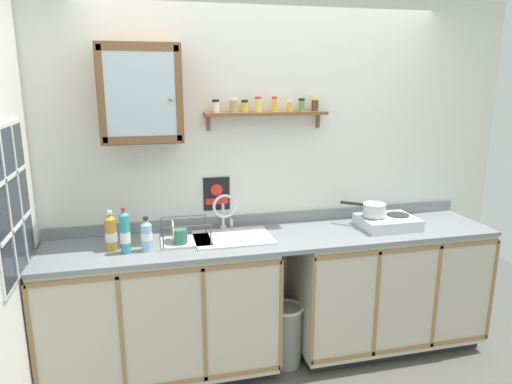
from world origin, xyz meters
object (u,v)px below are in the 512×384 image
(sink, at_px, (232,241))
(mug, at_px, (180,237))
(hot_plate_stove, at_px, (387,222))
(bottle_water_blue_2, at_px, (147,235))
(warning_sign, at_px, (217,194))
(dish_rack, at_px, (184,239))
(saucepan, at_px, (374,209))
(bottle_juice_amber_0, at_px, (111,233))
(bottle_detergent_teal_1, at_px, (125,233))
(wall_cabinet, at_px, (141,94))
(trash_bin, at_px, (286,334))

(sink, xyz_separation_m, mug, (-0.35, -0.06, 0.08))
(hot_plate_stove, xyz_separation_m, bottle_water_blue_2, (-1.71, -0.07, 0.06))
(bottle_water_blue_2, relative_size, warning_sign, 0.92)
(hot_plate_stove, bearing_deg, dish_rack, 179.07)
(saucepan, relative_size, mug, 2.09)
(hot_plate_stove, bearing_deg, warning_sign, 166.26)
(bottle_juice_amber_0, bearing_deg, bottle_water_blue_2, -16.30)
(bottle_detergent_teal_1, height_order, dish_rack, bottle_detergent_teal_1)
(bottle_juice_amber_0, bearing_deg, wall_cabinet, 36.61)
(bottle_detergent_teal_1, distance_m, warning_sign, 0.74)
(bottle_detergent_teal_1, relative_size, dish_rack, 0.89)
(hot_plate_stove, bearing_deg, bottle_water_blue_2, -177.66)
(sink, relative_size, saucepan, 1.83)
(dish_rack, xyz_separation_m, trash_bin, (0.69, -0.08, -0.75))
(bottle_water_blue_2, bearing_deg, wall_cabinet, 86.69)
(hot_plate_stove, height_order, dish_rack, dish_rack)
(mug, distance_m, warning_sign, 0.47)
(sink, distance_m, saucepan, 1.06)
(bottle_water_blue_2, xyz_separation_m, mug, (0.21, 0.06, -0.05))
(bottle_detergent_teal_1, relative_size, trash_bin, 0.65)
(bottle_water_blue_2, distance_m, warning_sign, 0.64)
(sink, xyz_separation_m, bottle_detergent_teal_1, (-0.69, -0.13, 0.16))
(hot_plate_stove, distance_m, saucepan, 0.14)
(hot_plate_stove, distance_m, bottle_water_blue_2, 1.71)
(bottle_water_blue_2, bearing_deg, bottle_juice_amber_0, 163.70)
(hot_plate_stove, xyz_separation_m, warning_sign, (-1.20, 0.29, 0.21))
(bottle_juice_amber_0, distance_m, bottle_water_blue_2, 0.23)
(bottle_detergent_teal_1, height_order, wall_cabinet, wall_cabinet)
(wall_cabinet, bearing_deg, warning_sign, 14.88)
(trash_bin, bearing_deg, saucepan, 7.17)
(bottle_juice_amber_0, xyz_separation_m, wall_cabinet, (0.23, 0.17, 0.85))
(dish_rack, xyz_separation_m, mug, (-0.03, -0.04, 0.03))
(bottle_detergent_teal_1, height_order, warning_sign, warning_sign)
(sink, height_order, saucepan, sink)
(bottle_juice_amber_0, distance_m, warning_sign, 0.79)
(saucepan, bearing_deg, hot_plate_stove, -15.00)
(sink, relative_size, warning_sign, 2.16)
(bottle_detergent_teal_1, bearing_deg, saucepan, 3.55)
(dish_rack, bearing_deg, bottle_detergent_teal_1, -164.20)
(wall_cabinet, bearing_deg, bottle_detergent_teal_1, -120.02)
(mug, relative_size, warning_sign, 0.57)
(saucepan, height_order, dish_rack, saucepan)
(sink, distance_m, dish_rack, 0.33)
(warning_sign, bearing_deg, sink, -76.16)
(hot_plate_stove, xyz_separation_m, wall_cabinet, (-1.69, 0.16, 0.92))
(sink, bearing_deg, mug, -170.54)
(sink, bearing_deg, bottle_juice_amber_0, -176.05)
(sink, height_order, mug, sink)
(sink, distance_m, trash_bin, 0.80)
(mug, xyz_separation_m, trash_bin, (0.72, -0.05, -0.78))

